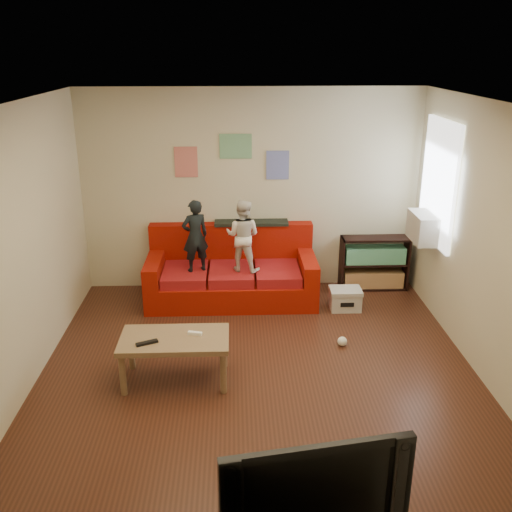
{
  "coord_description": "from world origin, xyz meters",
  "views": [
    {
      "loc": [
        -0.22,
        -4.95,
        3.18
      ],
      "look_at": [
        0.0,
        0.8,
        1.05
      ],
      "focal_mm": 40.0,
      "sensor_mm": 36.0,
      "label": 1
    }
  ],
  "objects_px": {
    "sofa": "(232,275)",
    "coffee_table": "(175,344)",
    "file_box": "(345,299)",
    "child_a": "(195,236)",
    "bookshelf": "(374,266)",
    "child_b": "(243,236)",
    "television": "(312,479)"
  },
  "relations": [
    {
      "from": "sofa",
      "to": "coffee_table",
      "type": "distance_m",
      "value": 2.08
    },
    {
      "from": "sofa",
      "to": "file_box",
      "type": "bearing_deg",
      "value": -16.4
    },
    {
      "from": "child_a",
      "to": "coffee_table",
      "type": "bearing_deg",
      "value": 64.43
    },
    {
      "from": "sofa",
      "to": "coffee_table",
      "type": "relative_size",
      "value": 2.05
    },
    {
      "from": "coffee_table",
      "to": "bookshelf",
      "type": "bearing_deg",
      "value": 41.69
    },
    {
      "from": "file_box",
      "to": "child_b",
      "type": "bearing_deg",
      "value": 169.07
    },
    {
      "from": "bookshelf",
      "to": "sofa",
      "type": "bearing_deg",
      "value": -173.1
    },
    {
      "from": "sofa",
      "to": "child_a",
      "type": "relative_size",
      "value": 2.35
    },
    {
      "from": "coffee_table",
      "to": "file_box",
      "type": "xyz_separation_m",
      "value": [
        2.01,
        1.58,
        -0.27
      ]
    },
    {
      "from": "child_a",
      "to": "bookshelf",
      "type": "height_order",
      "value": "child_a"
    },
    {
      "from": "child_a",
      "to": "child_b",
      "type": "xyz_separation_m",
      "value": [
        0.6,
        0.0,
        -0.0
      ]
    },
    {
      "from": "child_a",
      "to": "bookshelf",
      "type": "distance_m",
      "value": 2.52
    },
    {
      "from": "child_a",
      "to": "bookshelf",
      "type": "xyz_separation_m",
      "value": [
        2.41,
        0.41,
        -0.6
      ]
    },
    {
      "from": "sofa",
      "to": "bookshelf",
      "type": "relative_size",
      "value": 2.37
    },
    {
      "from": "child_a",
      "to": "bookshelf",
      "type": "bearing_deg",
      "value": 167.55
    },
    {
      "from": "child_b",
      "to": "bookshelf",
      "type": "bearing_deg",
      "value": -148.04
    },
    {
      "from": "child_b",
      "to": "bookshelf",
      "type": "distance_m",
      "value": 1.95
    },
    {
      "from": "child_b",
      "to": "file_box",
      "type": "relative_size",
      "value": 2.32
    },
    {
      "from": "file_box",
      "to": "television",
      "type": "relative_size",
      "value": 0.35
    },
    {
      "from": "sofa",
      "to": "television",
      "type": "height_order",
      "value": "television"
    },
    {
      "from": "sofa",
      "to": "television",
      "type": "relative_size",
      "value": 1.91
    },
    {
      "from": "file_box",
      "to": "bookshelf",
      "type": "bearing_deg",
      "value": 52.45
    },
    {
      "from": "child_b",
      "to": "television",
      "type": "distance_m",
      "value": 4.16
    },
    {
      "from": "coffee_table",
      "to": "bookshelf",
      "type": "distance_m",
      "value": 3.37
    },
    {
      "from": "bookshelf",
      "to": "television",
      "type": "xyz_separation_m",
      "value": [
        -1.47,
        -4.55,
        0.43
      ]
    },
    {
      "from": "child_a",
      "to": "file_box",
      "type": "bearing_deg",
      "value": 150.32
    },
    {
      "from": "coffee_table",
      "to": "television",
      "type": "height_order",
      "value": "television"
    },
    {
      "from": "child_a",
      "to": "television",
      "type": "xyz_separation_m",
      "value": [
        0.94,
        -4.14,
        -0.17
      ]
    },
    {
      "from": "child_b",
      "to": "television",
      "type": "height_order",
      "value": "child_b"
    },
    {
      "from": "bookshelf",
      "to": "file_box",
      "type": "distance_m",
      "value": 0.86
    },
    {
      "from": "sofa",
      "to": "child_b",
      "type": "height_order",
      "value": "child_b"
    },
    {
      "from": "child_b",
      "to": "sofa",
      "type": "bearing_deg",
      "value": -30.7
    }
  ]
}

